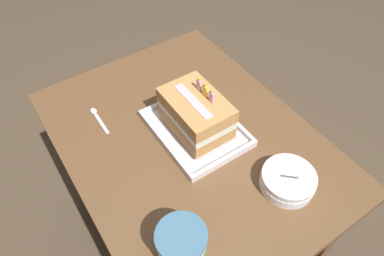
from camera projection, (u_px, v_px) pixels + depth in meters
ground_plane at (189, 237)px, 1.60m from camera, size 8.00×8.00×0.00m
dining_table at (188, 162)px, 1.15m from camera, size 0.92×0.69×0.71m
foil_tray at (196, 129)px, 1.07m from camera, size 0.30×0.23×0.02m
birthday_cake at (196, 113)px, 1.02m from camera, size 0.21×0.14×0.16m
bowl_stack at (288, 180)px, 0.93m from camera, size 0.15×0.15×0.10m
ice_cream_tub at (182, 245)px, 0.79m from camera, size 0.12×0.12×0.11m
serving_spoon_near_tray at (96, 115)px, 1.12m from camera, size 0.13×0.02×0.01m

